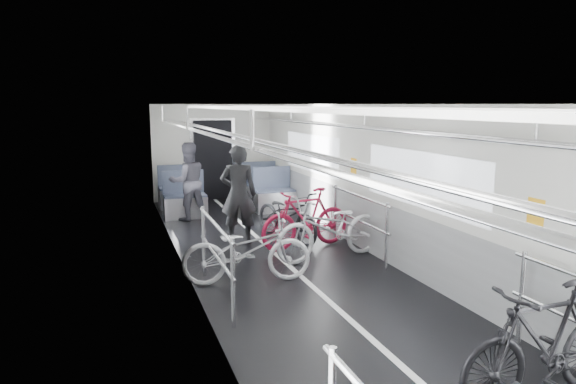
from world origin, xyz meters
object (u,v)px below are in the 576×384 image
bike_right_mid (331,228)px  bike_right_far (306,219)px  bike_left_far (247,250)px  person_seated (188,182)px  bike_aisle (287,215)px  person_standing (239,194)px  bike_right_near (545,343)px

bike_right_mid → bike_right_far: 0.73m
bike_left_far → person_seated: 4.13m
bike_aisle → person_standing: (-0.85, 0.10, 0.42)m
person_standing → person_seated: bearing=-57.5°
bike_right_far → bike_right_mid: bearing=0.6°
bike_right_near → bike_right_mid: (-0.05, 4.14, -0.00)m
bike_right_mid → bike_right_near: bearing=-9.1°
bike_right_near → bike_right_far: bearing=-179.2°
bike_right_far → person_standing: (-0.98, 0.71, 0.35)m
bike_right_mid → bike_right_far: bike_right_far is taller
bike_right_mid → bike_aisle: (-0.27, 1.32, -0.06)m
bike_right_far → person_standing: 1.26m
bike_aisle → bike_right_near: bearing=-104.4°
person_seated → bike_right_near: bearing=93.8°
bike_right_mid → person_seated: (-1.70, 3.50, 0.31)m
bike_right_near → bike_right_mid: bearing=179.2°
bike_left_far → bike_aisle: bearing=-24.5°
bike_right_near → bike_right_mid: bike_right_near is taller
bike_right_mid → bike_aisle: bike_right_mid is taller
bike_left_far → person_seated: bearing=10.7°
bike_aisle → person_standing: person_standing is taller
bike_left_far → person_seated: person_seated is taller
person_standing → person_seated: (-0.57, 2.07, -0.05)m
person_standing → bike_left_far: bearing=96.3°
bike_right_far → person_standing: bearing=-136.3°
bike_right_near → bike_aisle: (-0.32, 5.47, -0.06)m
bike_left_far → bike_aisle: (1.24, 1.94, -0.01)m
bike_right_near → person_seated: 7.84m
person_seated → bike_right_far: bearing=110.1°
bike_right_mid → person_seated: bearing=-163.9°
bike_right_far → person_seated: 3.20m
bike_left_far → bike_right_near: bike_right_near is taller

